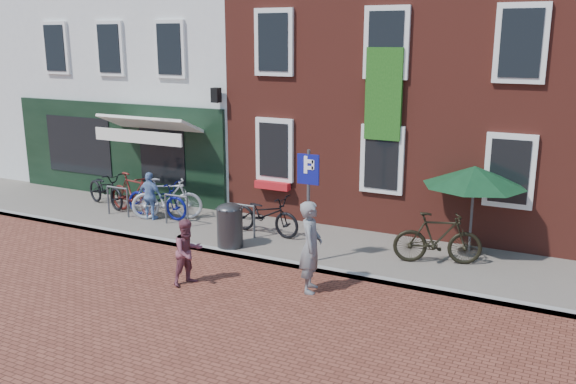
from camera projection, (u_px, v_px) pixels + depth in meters
The scene contains 17 objects.
ground at pixel (198, 251), 14.65m from camera, with size 80.00×80.00×0.00m, color brown.
sidewalk at pixel (266, 237), 15.50m from camera, with size 24.00×3.00×0.10m, color slate.
building_stucco at pixel (190, 50), 21.79m from camera, with size 8.00×8.00×9.00m, color silver.
building_brick_mid at pixel (380, 35), 18.62m from camera, with size 6.00×8.00×10.00m, color maroon.
filler_left at pixel (38, 48), 25.06m from camera, with size 7.00×8.00×9.00m, color silver.
litter_bin at pixel (230, 223), 14.52m from camera, with size 0.61×0.61×1.12m.
parking_sign at pixel (308, 188), 13.22m from camera, with size 0.50×0.08×2.52m.
parasol at pixel (475, 172), 13.70m from camera, with size 2.30×2.30×2.16m.
woman at pixel (311, 247), 12.13m from camera, with size 0.67×0.44×1.85m, color slate.
boy at pixel (188, 252), 12.53m from camera, with size 0.67×0.52×1.37m, color brown.
cafe_person at pixel (150, 196), 16.67m from camera, with size 0.77×0.32×1.31m, color #7091C6.
bicycle_0 at pixel (106, 189), 18.03m from camera, with size 0.69×1.97×1.04m, color black.
bicycle_1 at pixel (134, 194), 17.26m from camera, with size 0.54×1.91×1.15m, color #571814.
bicycle_2 at pixel (157, 199), 16.90m from camera, with size 0.69×1.97×1.04m, color #090E60.
bicycle_3 at pixel (167, 199), 16.72m from camera, with size 0.54×1.91×1.15m, color #A9A9AC.
bicycle_4 at pixel (265, 214), 15.45m from camera, with size 0.69×1.97×1.04m, color black.
bicycle_5 at pixel (438, 238), 13.43m from camera, with size 0.54×1.91×1.15m, color black.
Camera 1 is at (8.13, -11.43, 4.93)m, focal length 38.47 mm.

